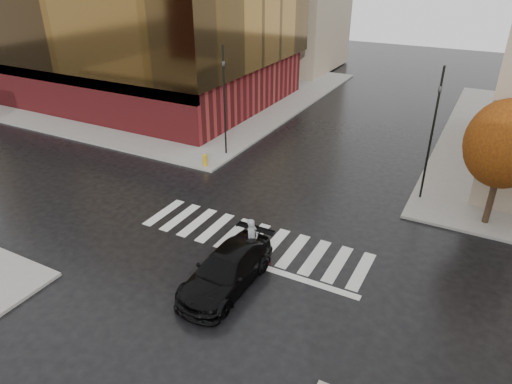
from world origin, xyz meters
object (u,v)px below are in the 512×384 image
(cyclist, at_px, (254,247))
(traffic_light_ne, at_px, (433,126))
(sedan, at_px, (226,270))
(traffic_light_nw, at_px, (224,94))
(fire_hydrant, at_px, (205,159))

(cyclist, relative_size, traffic_light_ne, 0.28)
(sedan, relative_size, cyclist, 2.56)
(sedan, distance_m, traffic_light_ne, 13.61)
(sedan, distance_m, cyclist, 2.15)
(sedan, bearing_deg, traffic_light_nw, 122.16)
(sedan, bearing_deg, fire_hydrant, 128.60)
(sedan, height_order, fire_hydrant, sedan)
(traffic_light_nw, xyz_separation_m, fire_hydrant, (-0.08, -2.50, -3.72))
(sedan, xyz_separation_m, traffic_light_ne, (5.77, 11.79, 3.61))
(cyclist, height_order, traffic_light_nw, traffic_light_nw)
(cyclist, relative_size, fire_hydrant, 2.54)
(traffic_light_nw, relative_size, traffic_light_ne, 0.99)
(sedan, xyz_separation_m, fire_hydrant, (-7.54, 9.64, -0.18))
(traffic_light_ne, bearing_deg, cyclist, 76.89)
(traffic_light_nw, height_order, fire_hydrant, traffic_light_nw)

